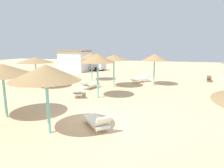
# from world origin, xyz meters

# --- Properties ---
(ground_plane) EXTENTS (80.00, 80.00, 0.00)m
(ground_plane) POSITION_xyz_m (0.00, 0.00, 0.00)
(ground_plane) COLOR #DBBA8C
(parasol_0) EXTENTS (2.31, 2.31, 3.02)m
(parasol_0) POSITION_xyz_m (-1.28, 3.90, 2.70)
(parasol_0) COLOR #6BC6BC
(parasol_0) RESTS_ON ground
(parasol_1) EXTENTS (2.61, 2.61, 2.79)m
(parasol_1) POSITION_xyz_m (-1.23, 7.61, 2.54)
(parasol_1) COLOR #6BC6BC
(parasol_1) RESTS_ON ground
(parasol_2) EXTENTS (2.74, 2.74, 2.79)m
(parasol_2) POSITION_xyz_m (-1.19, -1.84, 2.47)
(parasol_2) COLOR #6BC6BC
(parasol_2) RESTS_ON ground
(parasol_5) EXTENTS (2.26, 2.26, 2.83)m
(parasol_5) POSITION_xyz_m (-4.33, 10.17, 2.55)
(parasol_5) COLOR #6BC6BC
(parasol_5) RESTS_ON ground
(parasol_6) EXTENTS (2.90, 2.90, 2.62)m
(parasol_6) POSITION_xyz_m (-7.42, 5.48, 2.35)
(parasol_6) COLOR #6BC6BC
(parasol_6) RESTS_ON ground
(parasol_7) EXTENTS (2.36, 2.36, 2.83)m
(parasol_7) POSITION_xyz_m (2.02, 9.42, 2.52)
(parasol_7) COLOR #6BC6BC
(parasol_7) RESTS_ON ground
(parasol_8) EXTENTS (2.99, 2.99, 2.66)m
(parasol_8) POSITION_xyz_m (-4.29, -0.89, 2.37)
(parasol_8) COLOR #6BC6BC
(parasol_8) RESTS_ON ground
(lounger_0) EXTENTS (1.36, 2.00, 0.66)m
(lounger_0) POSITION_xyz_m (-2.75, 3.84, 0.31)
(lounger_0) COLOR silver
(lounger_0) RESTS_ON ground
(lounger_1) EXTENTS (1.18, 2.00, 0.70)m
(lounger_1) POSITION_xyz_m (-2.97, 6.48, 0.32)
(lounger_1) COLOR silver
(lounger_1) RESTS_ON ground
(lounger_2) EXTENTS (1.73, 1.79, 0.80)m
(lounger_2) POSITION_xyz_m (0.49, -0.84, 0.32)
(lounger_2) COLOR silver
(lounger_2) RESTS_ON ground
(lounger_5) EXTENTS (1.81, 1.81, 0.63)m
(lounger_5) POSITION_xyz_m (-6.49, 10.16, 0.31)
(lounger_5) COLOR silver
(lounger_5) RESTS_ON ground
(lounger_6) EXTENTS (1.02, 1.97, 0.75)m
(lounger_6) POSITION_xyz_m (-6.42, 7.18, 0.32)
(lounger_6) COLOR silver
(lounger_6) RESTS_ON ground
(lounger_7) EXTENTS (1.78, 1.77, 0.77)m
(lounger_7) POSITION_xyz_m (0.63, 10.70, 0.32)
(lounger_7) COLOR silver
(lounger_7) RESTS_ON ground
(bench_0) EXTENTS (0.61, 1.54, 0.49)m
(bench_0) POSITION_xyz_m (7.21, 13.12, 0.35)
(bench_0) COLOR brown
(bench_0) RESTS_ON ground
(parked_car) EXTENTS (4.22, 2.49, 1.72)m
(parked_car) POSITION_xyz_m (-7.89, 18.70, 0.82)
(parked_car) COLOR silver
(parked_car) RESTS_ON ground
(beach_cabana) EXTENTS (3.86, 3.72, 2.97)m
(beach_cabana) POSITION_xyz_m (-9.61, 16.60, 1.51)
(beach_cabana) COLOR white
(beach_cabana) RESTS_ON ground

